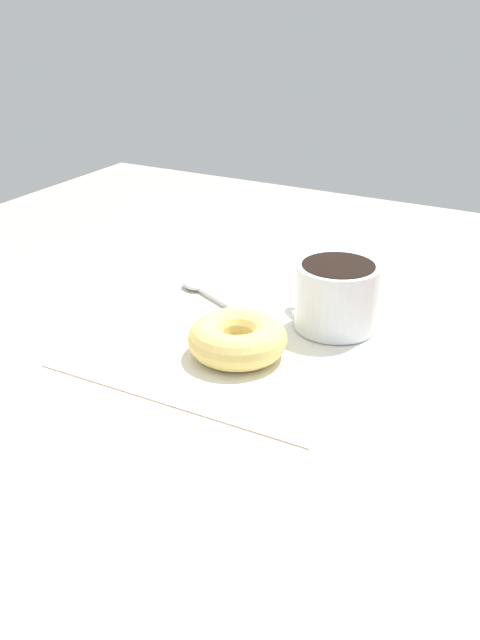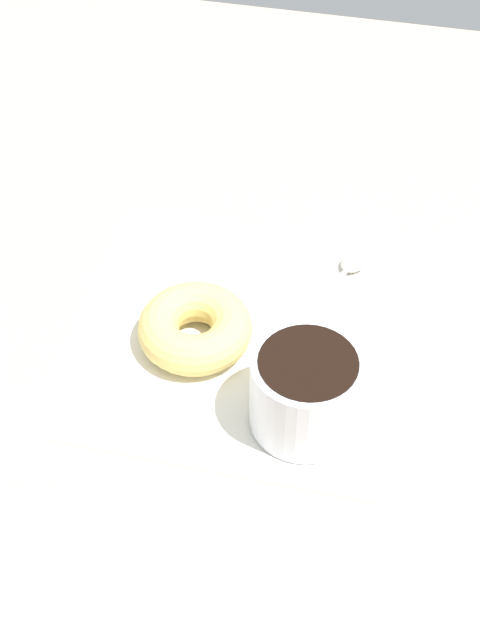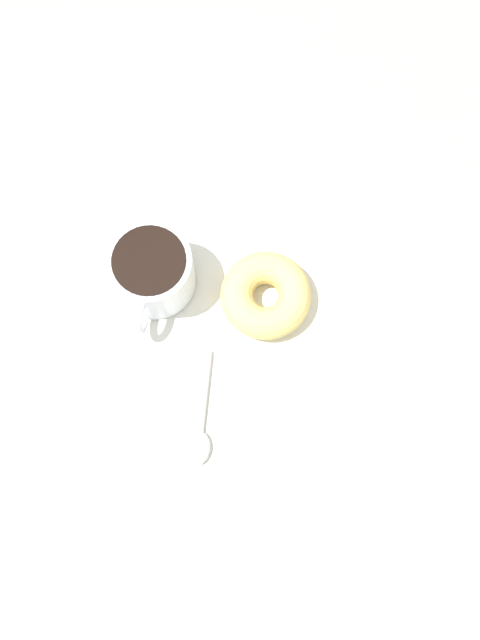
% 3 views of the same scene
% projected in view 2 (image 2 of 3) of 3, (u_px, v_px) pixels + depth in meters
% --- Properties ---
extents(ground_plane, '(1.20, 1.20, 0.02)m').
position_uv_depth(ground_plane, '(242.00, 331.00, 0.84)').
color(ground_plane, tan).
extents(napkin, '(0.30, 0.30, 0.00)m').
position_uv_depth(napkin, '(240.00, 336.00, 0.82)').
color(napkin, white).
rests_on(napkin, ground_plane).
extents(coffee_cup, '(0.09, 0.11, 0.07)m').
position_uv_depth(coffee_cup, '(307.00, 389.00, 0.73)').
color(coffee_cup, silver).
rests_on(coffee_cup, napkin).
extents(donut, '(0.10, 0.10, 0.04)m').
position_uv_depth(donut, '(195.00, 328.00, 0.80)').
color(donut, '#E5C66B').
rests_on(donut, napkin).
extents(spoon, '(0.07, 0.12, 0.01)m').
position_uv_depth(spoon, '(345.00, 271.00, 0.87)').
color(spoon, '#B7B2A8').
rests_on(spoon, napkin).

